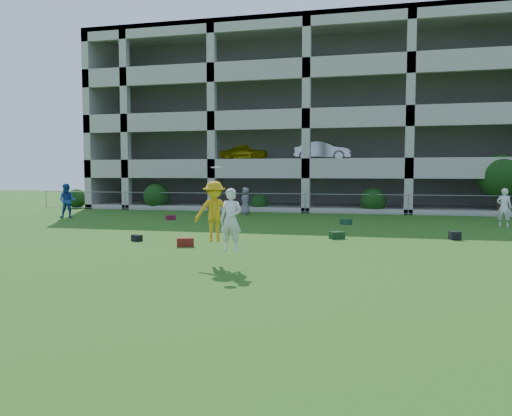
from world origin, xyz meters
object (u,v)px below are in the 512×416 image
(frisbee_contest, at_px, (218,213))
(parking_garage, at_px, (321,126))
(bystander_a, at_px, (67,201))
(bystander_c, at_px, (246,201))
(bystander_e, at_px, (504,207))
(crate_d, at_px, (455,236))

(frisbee_contest, xyz_separation_m, parking_garage, (-0.17, 26.32, 4.66))
(bystander_a, xyz_separation_m, frisbee_contest, (12.13, -11.22, 0.43))
(bystander_a, height_order, parking_garage, parking_garage)
(bystander_a, relative_size, bystander_c, 1.16)
(bystander_c, xyz_separation_m, frisbee_contest, (3.35, -15.53, 0.56))
(bystander_a, xyz_separation_m, bystander_e, (21.74, 0.68, -0.05))
(crate_d, distance_m, parking_garage, 21.62)
(bystander_c, bearing_deg, bystander_a, -87.18)
(bystander_a, distance_m, bystander_e, 21.75)
(bystander_a, bearing_deg, bystander_c, 5.47)
(bystander_e, height_order, crate_d, bystander_e)
(bystander_c, height_order, bystander_e, bystander_e)
(bystander_a, height_order, bystander_c, bystander_a)
(bystander_e, xyz_separation_m, crate_d, (-2.81, -5.19, -0.72))
(bystander_c, height_order, crate_d, bystander_c)
(bystander_c, distance_m, parking_garage, 12.40)
(crate_d, xyz_separation_m, frisbee_contest, (-6.80, -6.72, 1.21))
(bystander_a, height_order, bystander_e, bystander_a)
(crate_d, bearing_deg, bystander_e, 61.59)
(bystander_c, xyz_separation_m, crate_d, (10.16, -8.81, -0.65))
(frisbee_contest, height_order, parking_garage, parking_garage)
(bystander_c, relative_size, frisbee_contest, 0.74)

